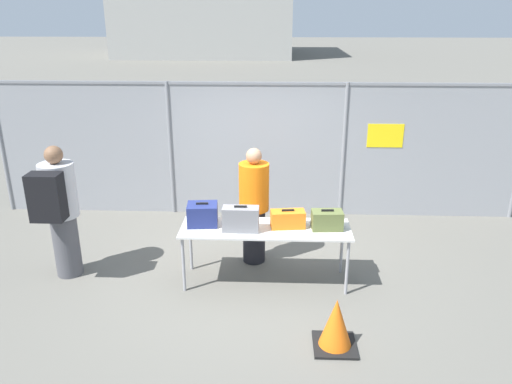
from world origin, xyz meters
The scene contains 12 objects.
ground_plane centered at (0.00, 0.00, 0.00)m, with size 120.00×120.00×0.00m, color #605E56.
fence_section centered at (0.01, 2.20, 1.21)m, with size 8.96×0.07×2.32m.
inspection_table centered at (0.21, -0.17, 0.72)m, with size 2.19×0.69×0.78m.
suitcase_navy centered at (-0.61, -0.10, 0.92)m, with size 0.41×0.34×0.31m.
suitcase_grey centered at (-0.10, -0.26, 0.94)m, with size 0.46×0.21×0.34m.
suitcase_orange centered at (0.50, -0.13, 0.89)m, with size 0.46×0.26×0.25m.
suitcase_olive centered at (1.00, -0.16, 0.90)m, with size 0.40×0.25×0.27m.
traveler_hooded centered at (-2.48, -0.14, 1.00)m, with size 0.45×0.70×1.82m.
security_worker_near centered at (0.04, 0.41, 0.87)m, with size 0.42×0.42×1.68m.
utility_trailer centered at (1.10, 4.69, 0.41)m, with size 4.36×2.25×0.71m.
distant_hangar centered at (-5.06, 34.69, 3.92)m, with size 12.84×10.24×7.83m.
traffic_cone centered at (1.00, -1.52, 0.27)m, with size 0.46×0.46×0.58m.
Camera 1 is at (0.33, -6.04, 3.44)m, focal length 35.00 mm.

